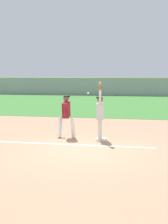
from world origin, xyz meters
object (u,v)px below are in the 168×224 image
Objects in this scene: parked_car_blue at (85,89)px; parked_car_tan at (115,89)px; first_base at (101,139)px; parked_car_black at (154,90)px; parked_car_white at (50,89)px; fielder at (100,112)px; baseball at (88,93)px; runner at (66,114)px.

parked_car_blue is 4.01m from parked_car_tan.
parked_car_tan is at bearing 92.38° from first_base.
parked_car_blue is 9.07m from parked_car_black.
parked_car_blue is at bearing -0.50° from parked_car_white.
fielder is 26.32m from parked_car_tan.
parked_car_tan is at bearing 3.64° from parked_car_white.
parked_car_tan is at bearing 91.20° from baseball.
runner is at bearing -95.92° from parked_car_black.
first_base is 0.08× the size of parked_car_white.
baseball is at bearing -41.00° from fielder.
fielder reaches higher than parked_car_white.
first_base is 0.08× the size of parked_car_black.
parked_car_white is 0.98× the size of parked_car_black.
parked_car_tan is at bearing 11.93° from parked_car_blue.
first_base is 0.17× the size of fielder.
fielder reaches higher than baseball.
parked_car_blue is (-5.07, 25.74, 0.63)m from first_base.
runner is at bearing -94.27° from parked_car_tan.
parked_car_black is at bearing 75.76° from runner.
parked_car_white is (-9.43, 25.81, -1.14)m from baseball.
parked_car_blue is at bearing -177.51° from parked_car_tan.
parked_car_white and parked_car_blue have the same top height.
parked_car_white is at bearing 177.42° from parked_car_tan.
parked_car_black is (3.99, 26.05, 0.63)m from first_base.
fielder is at bearing -105.98° from first_base.
baseball is at bearing -92.34° from parked_car_tan.
runner is 0.38× the size of parked_car_blue.
parked_car_black is (13.96, 0.04, 0.00)m from parked_car_white.
parked_car_tan reaches higher than first_base.
parked_car_tan is at bearing 86.82° from runner.
runner is at bearing -175.85° from baseball.
first_base is 1.09m from fielder.
parked_car_tan is (-1.09, 26.16, 0.63)m from first_base.
first_base is 26.36m from parked_car_black.
parked_car_white is at bearing 105.84° from runner.
first_base is 0.22× the size of runner.
baseball is (0.87, 0.06, 0.82)m from runner.
fielder is 0.92m from baseball.
parked_car_white is 0.98× the size of parked_car_blue.
runner reaches higher than parked_car_white.
runner is 0.38× the size of parked_car_black.
runner is 23.24× the size of baseball.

